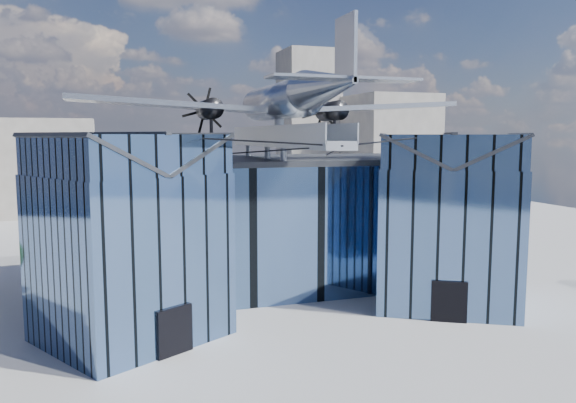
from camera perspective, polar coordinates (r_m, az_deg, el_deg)
name	(u,v)px	position (r m, az deg, el deg)	size (l,w,h in m)	color
ground_plane	(297,314)	(37.57, 0.97, -11.32)	(120.00, 120.00, 0.00)	gray
museum	(272,218)	(41.71, -1.63, -1.68)	(32.88, 24.50, 17.60)	#4D6D9C
bg_towers	(196,146)	(85.27, -9.29, 5.55)	(77.00, 24.50, 26.00)	gray
tree_side_e	(489,218)	(59.83, 19.79, -1.55)	(4.21, 4.21, 5.07)	black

